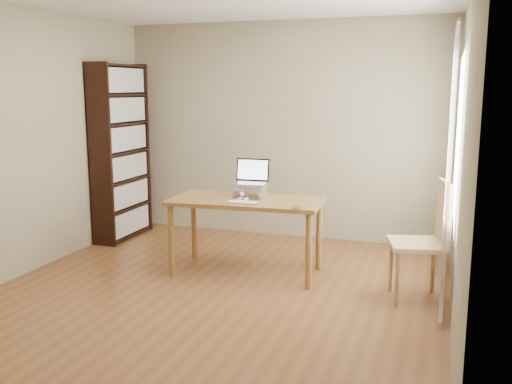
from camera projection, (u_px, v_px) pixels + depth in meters
name	position (u px, v px, depth m)	size (l,w,h in m)	color
room	(214.00, 150.00, 4.81)	(4.04, 4.54, 2.64)	brown
bookshelf	(121.00, 152.00, 6.87)	(0.30, 0.90, 2.10)	black
curtains	(449.00, 163.00, 4.97)	(0.03, 1.90, 2.25)	white
desk	(247.00, 208.00, 5.56)	(1.50, 0.82, 0.75)	brown
laptop_stand	(249.00, 189.00, 5.61)	(0.32, 0.25, 0.13)	silver
laptop	(251.00, 177.00, 5.64)	(0.35, 0.30, 0.24)	silver
keyboard	(243.00, 202.00, 5.33)	(0.30, 0.13, 0.02)	silver
coaster	(296.00, 208.00, 5.12)	(0.11, 0.11, 0.01)	brown
cat	(250.00, 191.00, 5.64)	(0.24, 0.47, 0.14)	#494339
chair	(428.00, 237.00, 4.84)	(0.56, 0.56, 1.04)	tan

